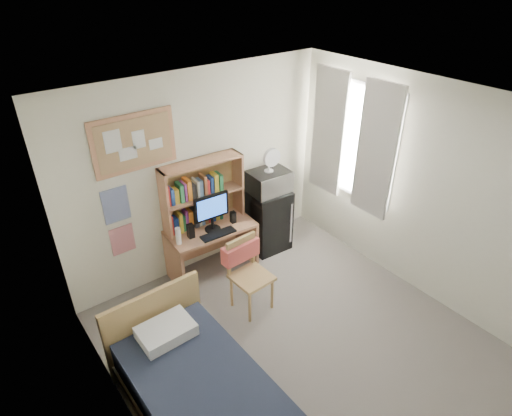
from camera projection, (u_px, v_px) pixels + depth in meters
floor at (310, 354)px, 4.56m from camera, size 3.60×4.20×0.02m
ceiling at (332, 118)px, 3.23m from camera, size 3.60×4.20×0.02m
wall_back at (200, 174)px, 5.32m from camera, size 3.60×0.04×2.60m
wall_left at (133, 352)px, 2.95m from camera, size 0.04×4.20×2.60m
wall_right at (433, 197)px, 4.83m from camera, size 0.04×4.20×2.60m
window_unit at (352, 141)px, 5.47m from camera, size 0.10×1.40×1.70m
curtain_left at (376, 152)px, 5.18m from camera, size 0.04×0.55×1.70m
curtain_right at (328, 133)px, 5.73m from camera, size 0.04×0.55×1.70m
bulletin_board at (134, 143)px, 4.59m from camera, size 0.94×0.03×0.64m
poster_wave at (116, 205)px, 4.77m from camera, size 0.30×0.01×0.42m
poster_japan at (123, 240)px, 5.01m from camera, size 0.28×0.01×0.36m
desk at (212, 249)px, 5.57m from camera, size 1.14×0.62×0.69m
desk_chair at (252, 277)px, 4.93m from camera, size 0.48×0.48×0.92m
mini_fridge at (267, 219)px, 6.02m from camera, size 0.56×0.56×0.90m
bed at (211, 410)px, 3.69m from camera, size 1.02×2.00×0.55m
hutch at (203, 193)px, 5.28m from camera, size 1.06×0.33×0.86m
monitor at (212, 213)px, 5.23m from camera, size 0.46×0.06×0.48m
keyboard at (218, 234)px, 5.25m from camera, size 0.45×0.17×0.02m
speaker_left at (191, 231)px, 5.16m from camera, size 0.08×0.08×0.18m
speaker_right at (233, 217)px, 5.46m from camera, size 0.07×0.07×0.16m
water_bottle at (178, 236)px, 5.03m from camera, size 0.07×0.07×0.22m
hoodie at (240, 251)px, 4.93m from camera, size 0.47×0.16×0.22m
microwave at (269, 182)px, 5.69m from camera, size 0.55×0.43×0.30m
desk_fan at (269, 161)px, 5.54m from camera, size 0.26×0.26×0.30m
pillow at (166, 331)px, 4.02m from camera, size 0.51×0.36×0.12m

